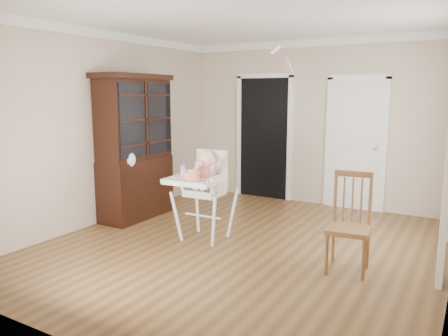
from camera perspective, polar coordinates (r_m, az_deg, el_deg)
The scene contains 14 objects.
floor at distance 5.40m, azimuth 2.48°, elevation -10.17°, with size 5.00×5.00×0.00m, color brown.
ceiling at distance 5.15m, azimuth 2.71°, elevation 19.34°, with size 5.00×5.00×0.00m, color white.
wall_back at distance 7.40m, azimuth 11.67°, elevation 5.75°, with size 4.50×4.50×0.00m, color beige.
wall_left at distance 6.46m, azimuth -15.44°, elevation 5.04°, with size 5.00×5.00×0.00m, color beige.
crown_molding at distance 5.14m, azimuth 2.71°, elevation 18.68°, with size 4.50×5.00×0.12m, color white, non-canonical shape.
doorway at distance 7.74m, azimuth 5.23°, elevation 4.28°, with size 1.06×0.05×2.22m.
closet_door at distance 7.22m, azimuth 16.79°, elevation 2.84°, with size 0.96×0.09×2.13m.
high_chair at distance 5.49m, azimuth -2.58°, elevation -2.13°, with size 0.69×0.84×1.15m.
baby at distance 5.48m, azimuth -2.42°, elevation -0.41°, with size 0.34×0.25×0.50m.
cake at distance 5.24m, azimuth -4.26°, elevation -1.06°, with size 0.26×0.26×0.12m.
sippy_cup at distance 5.43m, azimuth -5.29°, elevation -0.44°, with size 0.08×0.08×0.20m.
china_cabinet at distance 6.56m, azimuth -11.54°, elevation 2.70°, with size 0.56×1.25×2.11m.
dining_chair at distance 4.74m, azimuth 16.02°, elevation -7.28°, with size 0.46×0.46×1.03m.
streamer at distance 5.39m, azimuth 6.80°, elevation 15.06°, with size 0.03×0.50×0.02m, color pink, non-canonical shape.
Camera 1 is at (2.36, -4.50, 1.84)m, focal length 35.00 mm.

